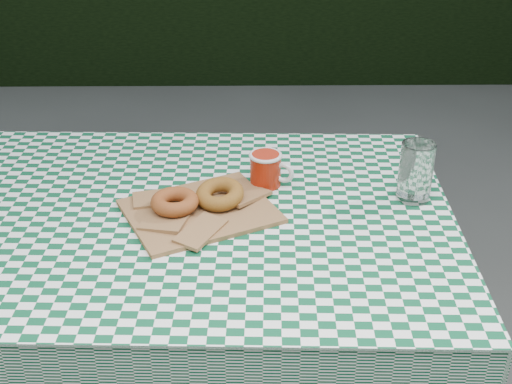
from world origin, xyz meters
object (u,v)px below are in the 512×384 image
table (175,341)px  coffee_mug (265,169)px  paper_bag (200,210)px  drinking_glass (416,172)px

table → coffee_mug: 0.50m
table → coffee_mug: (0.23, 0.13, 0.42)m
coffee_mug → paper_bag: bearing=-116.1°
table → paper_bag: paper_bag is taller
paper_bag → drinking_glass: size_ratio=2.25×
table → drinking_glass: size_ratio=9.15×
coffee_mug → table: bearing=-128.3°
coffee_mug → drinking_glass: size_ratio=1.05×
table → paper_bag: 0.40m
paper_bag → drinking_glass: (0.50, 0.06, 0.06)m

